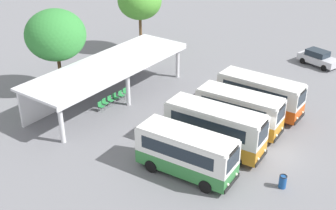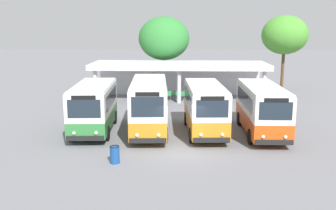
# 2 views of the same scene
# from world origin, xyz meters

# --- Properties ---
(ground_plane) EXTENTS (180.00, 180.00, 0.00)m
(ground_plane) POSITION_xyz_m (0.00, 0.00, 0.00)
(ground_plane) COLOR slate
(city_bus_nearest_orange) EXTENTS (2.69, 6.79, 3.11)m
(city_bus_nearest_orange) POSITION_xyz_m (-5.68, 3.64, 1.72)
(city_bus_nearest_orange) COLOR black
(city_bus_nearest_orange) RESTS_ON ground
(city_bus_second_in_row) EXTENTS (2.62, 7.35, 3.37)m
(city_bus_second_in_row) POSITION_xyz_m (-2.11, 3.60, 1.86)
(city_bus_second_in_row) COLOR black
(city_bus_second_in_row) RESTS_ON ground
(city_bus_middle_cream) EXTENTS (2.59, 6.75, 3.13)m
(city_bus_middle_cream) POSITION_xyz_m (1.47, 3.52, 1.74)
(city_bus_middle_cream) COLOR black
(city_bus_middle_cream) RESTS_ON ground
(city_bus_fourth_amber) EXTENTS (2.32, 7.12, 3.11)m
(city_bus_fourth_amber) POSITION_xyz_m (5.05, 3.45, 1.73)
(city_bus_fourth_amber) COLOR black
(city_bus_fourth_amber) RESTS_ON ground
(terminal_canopy) EXTENTS (16.31, 5.16, 3.40)m
(terminal_canopy) POSITION_xyz_m (-0.24, 15.92, 2.62)
(terminal_canopy) COLOR silver
(terminal_canopy) RESTS_ON ground
(waiting_chair_end_by_column) EXTENTS (0.45, 0.45, 0.86)m
(waiting_chair_end_by_column) POSITION_xyz_m (-2.49, 14.40, 0.52)
(waiting_chair_end_by_column) COLOR slate
(waiting_chair_end_by_column) RESTS_ON ground
(waiting_chair_second_from_end) EXTENTS (0.45, 0.45, 0.86)m
(waiting_chair_second_from_end) POSITION_xyz_m (-1.84, 14.53, 0.52)
(waiting_chair_second_from_end) COLOR slate
(waiting_chair_second_from_end) RESTS_ON ground
(waiting_chair_middle_seat) EXTENTS (0.45, 0.45, 0.86)m
(waiting_chair_middle_seat) POSITION_xyz_m (-1.19, 14.50, 0.52)
(waiting_chair_middle_seat) COLOR slate
(waiting_chair_middle_seat) RESTS_ON ground
(waiting_chair_fourth_seat) EXTENTS (0.45, 0.45, 0.86)m
(waiting_chair_fourth_seat) POSITION_xyz_m (-0.54, 14.51, 0.52)
(waiting_chair_fourth_seat) COLOR slate
(waiting_chair_fourth_seat) RESTS_ON ground
(waiting_chair_fifth_seat) EXTENTS (0.45, 0.45, 0.86)m
(waiting_chair_fifth_seat) POSITION_xyz_m (0.11, 14.40, 0.52)
(waiting_chair_fifth_seat) COLOR slate
(waiting_chair_fifth_seat) RESTS_ON ground
(waiting_chair_far_end_seat) EXTENTS (0.45, 0.45, 0.86)m
(waiting_chair_far_end_seat) POSITION_xyz_m (0.76, 14.44, 0.52)
(waiting_chair_far_end_seat) COLOR slate
(waiting_chair_far_end_seat) RESTS_ON ground
(roadside_tree_behind_canopy) EXTENTS (5.28, 5.28, 7.74)m
(roadside_tree_behind_canopy) POSITION_xyz_m (-1.86, 19.84, 5.49)
(roadside_tree_behind_canopy) COLOR brown
(roadside_tree_behind_canopy) RESTS_ON ground
(roadside_tree_east_of_canopy) EXTENTS (4.79, 4.79, 7.87)m
(roadside_tree_east_of_canopy) POSITION_xyz_m (10.77, 20.69, 5.82)
(roadside_tree_east_of_canopy) COLOR brown
(roadside_tree_east_of_canopy) RESTS_ON ground
(litter_bin_apron) EXTENTS (0.49, 0.49, 0.90)m
(litter_bin_apron) POSITION_xyz_m (-3.37, -2.15, 0.46)
(litter_bin_apron) COLOR #19478C
(litter_bin_apron) RESTS_ON ground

